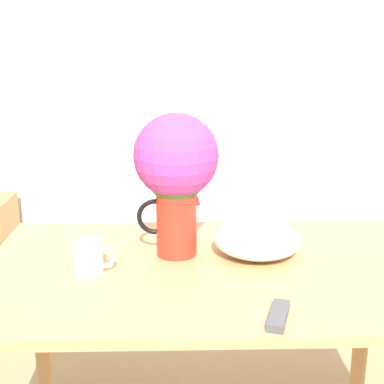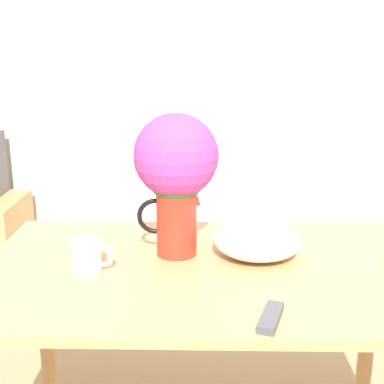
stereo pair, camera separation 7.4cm
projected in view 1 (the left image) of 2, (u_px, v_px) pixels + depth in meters
name	position (u px, v px, depth m)	size (l,w,h in m)	color
wall_back	(198.00, 58.00, 3.26)	(8.00, 0.05, 2.60)	silver
table	(209.00, 295.00, 1.65)	(1.37, 0.83, 0.73)	tan
flower_vase	(176.00, 168.00, 1.64)	(0.26, 0.26, 0.45)	red
coffee_mug	(89.00, 257.00, 1.56)	(0.12, 0.09, 0.10)	white
white_bowl	(257.00, 239.00, 1.70)	(0.28, 0.28, 0.11)	white
remote_control	(278.00, 316.00, 1.30)	(0.08, 0.15, 0.02)	#4C4C51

